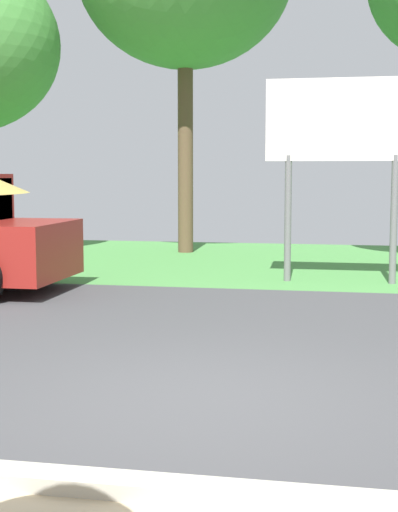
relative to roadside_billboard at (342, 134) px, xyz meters
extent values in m
cube|color=#424244|center=(-1.06, -5.08, -2.60)|extent=(40.00, 8.00, 0.10)
cube|color=#4B8E45|center=(-1.06, 2.92, -2.60)|extent=(40.00, 8.00, 0.10)
cube|color=#B2AD9E|center=(-1.06, -9.08, -2.50)|extent=(40.00, 0.24, 0.10)
cylinder|color=black|center=(-5.16, -1.13, -2.17)|extent=(0.76, 0.28, 0.76)
cylinder|color=slate|center=(-0.90, 0.00, -1.45)|extent=(0.12, 0.12, 2.20)
cylinder|color=slate|center=(0.90, 0.00, -1.45)|extent=(0.12, 0.12, 2.20)
cube|color=silver|center=(0.00, 0.00, 0.25)|extent=(2.60, 0.10, 1.40)
cylinder|color=brown|center=(-3.66, 4.36, -0.05)|extent=(0.36, 0.36, 4.99)
camera|label=1|loc=(0.09, -13.25, -0.63)|focal=53.02mm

